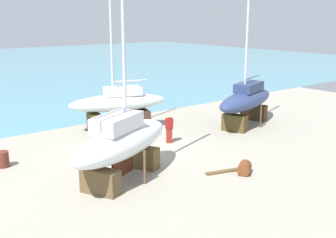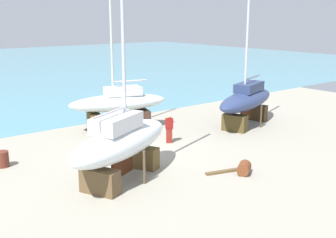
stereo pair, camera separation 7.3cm
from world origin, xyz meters
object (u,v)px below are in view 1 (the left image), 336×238
(sailboat_far_slipway, at_px, (119,104))
(worker, at_px, (169,128))
(sailboat_mid_port, at_px, (246,100))
(barrel_by_slipway, at_px, (244,168))
(sailboat_large_starboard, at_px, (122,142))
(barrel_tipped_center, at_px, (3,159))

(sailboat_far_slipway, bearing_deg, worker, 116.61)
(sailboat_mid_port, xyz_separation_m, worker, (-6.73, -0.00, -0.86))
(sailboat_far_slipway, distance_m, worker, 4.52)
(sailboat_far_slipway, bearing_deg, barrel_by_slipway, 109.05)
(sailboat_large_starboard, height_order, barrel_tipped_center, sailboat_large_starboard)
(sailboat_mid_port, bearing_deg, sailboat_large_starboard, -4.20)
(sailboat_far_slipway, distance_m, sailboat_mid_port, 8.70)
(barrel_by_slipway, bearing_deg, worker, 87.36)
(sailboat_mid_port, height_order, worker, sailboat_mid_port)
(sailboat_far_slipway, relative_size, barrel_tipped_center, 14.05)
(sailboat_mid_port, bearing_deg, sailboat_far_slipway, -49.06)
(sailboat_mid_port, relative_size, barrel_by_slipway, 13.59)
(worker, relative_size, barrel_tipped_center, 2.16)
(barrel_by_slipway, bearing_deg, sailboat_mid_port, 41.26)
(sailboat_far_slipway, relative_size, sailboat_large_starboard, 0.91)
(sailboat_mid_port, height_order, barrel_by_slipway, sailboat_mid_port)
(sailboat_large_starboard, height_order, barrel_by_slipway, sailboat_large_starboard)
(sailboat_mid_port, bearing_deg, worker, -18.97)
(barrel_tipped_center, relative_size, barrel_by_slipway, 0.97)
(barrel_tipped_center, height_order, barrel_by_slipway, barrel_tipped_center)
(sailboat_far_slipway, xyz_separation_m, sailboat_large_starboard, (-4.44, -7.52, 0.06))
(sailboat_large_starboard, distance_m, barrel_by_slipway, 5.99)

